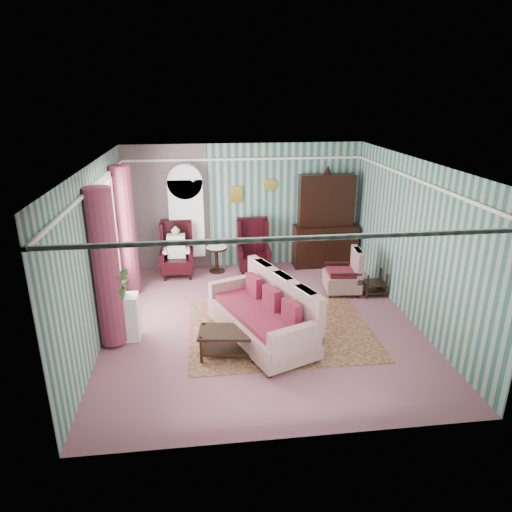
{
  "coord_description": "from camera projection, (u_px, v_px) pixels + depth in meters",
  "views": [
    {
      "loc": [
        -1.0,
        -7.4,
        3.99
      ],
      "look_at": [
        -0.02,
        0.6,
        1.07
      ],
      "focal_mm": 32.0,
      "sensor_mm": 36.0,
      "label": 1
    }
  ],
  "objects": [
    {
      "name": "wingback_right",
      "position": [
        254.0,
        247.0,
        10.47
      ],
      "size": [
        0.76,
        0.8,
        1.25
      ],
      "primitive_type": "cube",
      "color": "black",
      "rests_on": "floor"
    },
    {
      "name": "sofa",
      "position": [
        261.0,
        314.0,
        7.59
      ],
      "size": [
        1.69,
        2.43,
        1.0
      ],
      "primitive_type": "cube",
      "rotation": [
        0.0,
        0.0,
        1.95
      ],
      "color": "#B3A78B",
      "rests_on": "floor"
    },
    {
      "name": "room_shell",
      "position": [
        225.0,
        215.0,
        7.79
      ],
      "size": [
        5.53,
        6.02,
        2.91
      ],
      "color": "#366259",
      "rests_on": "ground"
    },
    {
      "name": "potted_plant_b",
      "position": [
        122.0,
        281.0,
        7.58
      ],
      "size": [
        0.29,
        0.26,
        0.45
      ],
      "primitive_type": "imported",
      "rotation": [
        0.0,
        0.0,
        0.28
      ],
      "color": "#1C5B21",
      "rests_on": "plant_stand"
    },
    {
      "name": "potted_plant_c",
      "position": [
        117.0,
        283.0,
        7.58
      ],
      "size": [
        0.25,
        0.25,
        0.39
      ],
      "primitive_type": "imported",
      "rotation": [
        0.0,
        0.0,
        0.17
      ],
      "color": "#235219",
      "rests_on": "plant_stand"
    },
    {
      "name": "bookcase",
      "position": [
        187.0,
        224.0,
        10.49
      ],
      "size": [
        0.8,
        0.28,
        2.24
      ],
      "primitive_type": "cube",
      "color": "white",
      "rests_on": "floor"
    },
    {
      "name": "floor",
      "position": [
        261.0,
        322.0,
        8.38
      ],
      "size": [
        6.0,
        6.0,
        0.0
      ],
      "primitive_type": "plane",
      "color": "#8E525E",
      "rests_on": "ground"
    },
    {
      "name": "wingback_left",
      "position": [
        177.0,
        250.0,
        10.27
      ],
      "size": [
        0.76,
        0.8,
        1.25
      ],
      "primitive_type": "cube",
      "color": "black",
      "rests_on": "floor"
    },
    {
      "name": "plant_stand",
      "position": [
        123.0,
        317.0,
        7.69
      ],
      "size": [
        0.55,
        0.35,
        0.8
      ],
      "primitive_type": "cube",
      "color": "white",
      "rests_on": "floor"
    },
    {
      "name": "nest_table",
      "position": [
        374.0,
        283.0,
        9.41
      ],
      "size": [
        0.45,
        0.38,
        0.54
      ],
      "primitive_type": "cube",
      "color": "black",
      "rests_on": "floor"
    },
    {
      "name": "dresser_hutch",
      "position": [
        326.0,
        218.0,
        10.73
      ],
      "size": [
        1.5,
        0.56,
        2.36
      ],
      "primitive_type": "cube",
      "color": "black",
      "rests_on": "floor"
    },
    {
      "name": "rug",
      "position": [
        280.0,
        329.0,
        8.13
      ],
      "size": [
        3.2,
        2.6,
        0.01
      ],
      "primitive_type": "cube",
      "color": "#501A23",
      "rests_on": "floor"
    },
    {
      "name": "floral_armchair",
      "position": [
        343.0,
        271.0,
        9.45
      ],
      "size": [
        0.82,
        0.84,
        0.96
      ],
      "primitive_type": "cube",
      "rotation": [
        0.0,
        0.0,
        1.48
      ],
      "color": "#C1AE95",
      "rests_on": "floor"
    },
    {
      "name": "potted_plant_a",
      "position": [
        118.0,
        286.0,
        7.35
      ],
      "size": [
        0.52,
        0.49,
        0.45
      ],
      "primitive_type": "imported",
      "rotation": [
        0.0,
        0.0,
        0.42
      ],
      "color": "#1A4816",
      "rests_on": "plant_stand"
    },
    {
      "name": "seated_woman",
      "position": [
        177.0,
        251.0,
        10.28
      ],
      "size": [
        0.44,
        0.4,
        1.18
      ],
      "primitive_type": null,
      "color": "white",
      "rests_on": "floor"
    },
    {
      "name": "round_side_table",
      "position": [
        217.0,
        259.0,
        10.62
      ],
      "size": [
        0.5,
        0.5,
        0.6
      ],
      "primitive_type": "cylinder",
      "color": "black",
      "rests_on": "floor"
    },
    {
      "name": "coffee_table",
      "position": [
        228.0,
        343.0,
        7.24
      ],
      "size": [
        0.97,
        0.65,
        0.44
      ],
      "primitive_type": "cube",
      "rotation": [
        0.0,
        0.0,
        -0.12
      ],
      "color": "black",
      "rests_on": "floor"
    }
  ]
}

